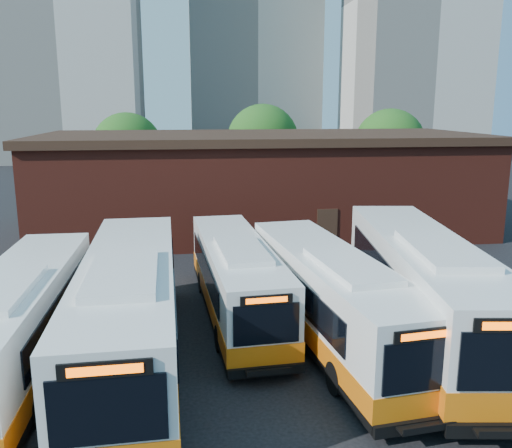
{
  "coord_description": "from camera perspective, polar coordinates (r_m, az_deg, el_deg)",
  "views": [
    {
      "loc": [
        -4.85,
        -15.72,
        8.2
      ],
      "look_at": [
        -1.99,
        7.15,
        3.14
      ],
      "focal_mm": 38.0,
      "sensor_mm": 36.0,
      "label": 1
    }
  ],
  "objects": [
    {
      "name": "ground",
      "position": [
        18.38,
        9.23,
        -14.29
      ],
      "size": [
        220.0,
        220.0,
        0.0
      ],
      "primitive_type": "plane",
      "color": "black"
    },
    {
      "name": "bus_farwest",
      "position": [
        18.67,
        -23.6,
        -9.79
      ],
      "size": [
        2.6,
        12.06,
        3.27
      ],
      "rotation": [
        0.0,
        0.0,
        0.01
      ],
      "color": "white",
      "rests_on": "ground"
    },
    {
      "name": "bus_west",
      "position": [
        17.92,
        -13.12,
        -9.28
      ],
      "size": [
        3.32,
        13.74,
        3.71
      ],
      "rotation": [
        0.0,
        0.0,
        0.04
      ],
      "color": "white",
      "rests_on": "ground"
    },
    {
      "name": "bus_midwest",
      "position": [
        21.47,
        -2.09,
        -6.02
      ],
      "size": [
        3.2,
        11.67,
        3.14
      ],
      "rotation": [
        0.0,
        0.0,
        0.07
      ],
      "color": "white",
      "rests_on": "ground"
    },
    {
      "name": "bus_mideast",
      "position": [
        19.19,
        7.93,
        -8.1
      ],
      "size": [
        3.98,
        12.51,
        3.36
      ],
      "rotation": [
        0.0,
        0.0,
        0.12
      ],
      "color": "white",
      "rests_on": "ground"
    },
    {
      "name": "bus_east",
      "position": [
        20.45,
        17.18,
        -6.67
      ],
      "size": [
        4.52,
        14.1,
        3.79
      ],
      "rotation": [
        0.0,
        0.0,
        -0.12
      ],
      "color": "white",
      "rests_on": "ground"
    },
    {
      "name": "transit_worker",
      "position": [
        15.54,
        18.37,
        -16.26
      ],
      "size": [
        0.45,
        0.68,
        1.83
      ],
      "primitive_type": "imported",
      "rotation": [
        0.0,
        0.0,
        1.6
      ],
      "color": "black",
      "rests_on": "ground"
    },
    {
      "name": "depot_building",
      "position": [
        36.39,
        0.59,
        4.57
      ],
      "size": [
        28.6,
        12.6,
        6.4
      ],
      "color": "maroon",
      "rests_on": "ground"
    },
    {
      "name": "tree_west",
      "position": [
        48.13,
        -13.39,
        7.81
      ],
      "size": [
        6.0,
        6.0,
        7.65
      ],
      "color": "#382314",
      "rests_on": "ground"
    },
    {
      "name": "tree_mid",
      "position": [
        50.29,
        0.71,
        8.82
      ],
      "size": [
        6.56,
        6.56,
        8.36
      ],
      "color": "#382314",
      "rests_on": "ground"
    },
    {
      "name": "tree_east",
      "position": [
        50.13,
        13.88,
        8.17
      ],
      "size": [
        6.24,
        6.24,
        7.96
      ],
      "color": "#382314",
      "rests_on": "ground"
    }
  ]
}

